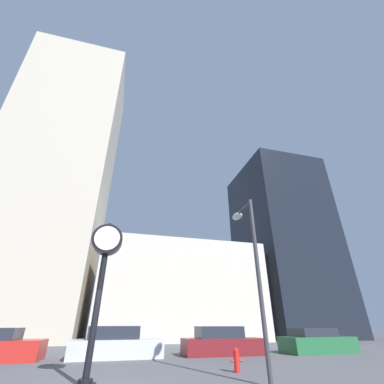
{
  "coord_description": "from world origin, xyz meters",
  "views": [
    {
      "loc": [
        0.62,
        -7.7,
        1.53
      ],
      "look_at": [
        5.57,
        10.8,
        11.45
      ],
      "focal_mm": 24.0,
      "sensor_mm": 36.0,
      "label": 1
    }
  ],
  "objects_px": {
    "car_maroon": "(222,343)",
    "car_green": "(317,342)",
    "street_lamp_right": "(250,251)",
    "fire_hydrant_near": "(237,360)",
    "car_silver": "(116,344)",
    "street_clock": "(104,262)"
  },
  "relations": [
    {
      "from": "car_maroon",
      "to": "car_green",
      "type": "height_order",
      "value": "car_maroon"
    },
    {
      "from": "street_lamp_right",
      "to": "fire_hydrant_near",
      "type": "bearing_deg",
      "value": 88.03
    },
    {
      "from": "car_silver",
      "to": "street_lamp_right",
      "type": "bearing_deg",
      "value": -62.94
    },
    {
      "from": "fire_hydrant_near",
      "to": "street_lamp_right",
      "type": "height_order",
      "value": "street_lamp_right"
    },
    {
      "from": "car_green",
      "to": "street_lamp_right",
      "type": "relative_size",
      "value": 0.79
    },
    {
      "from": "street_lamp_right",
      "to": "car_maroon",
      "type": "bearing_deg",
      "value": 77.73
    },
    {
      "from": "car_silver",
      "to": "street_lamp_right",
      "type": "relative_size",
      "value": 0.82
    },
    {
      "from": "street_clock",
      "to": "car_maroon",
      "type": "bearing_deg",
      "value": 45.88
    },
    {
      "from": "car_silver",
      "to": "fire_hydrant_near",
      "type": "height_order",
      "value": "car_silver"
    },
    {
      "from": "car_maroon",
      "to": "street_lamp_right",
      "type": "distance_m",
      "value": 8.4
    },
    {
      "from": "car_maroon",
      "to": "car_green",
      "type": "bearing_deg",
      "value": -3.77
    },
    {
      "from": "car_green",
      "to": "fire_hydrant_near",
      "type": "bearing_deg",
      "value": -148.22
    },
    {
      "from": "street_clock",
      "to": "car_silver",
      "type": "xyz_separation_m",
      "value": [
        0.77,
        6.87,
        -2.75
      ]
    },
    {
      "from": "car_green",
      "to": "fire_hydrant_near",
      "type": "xyz_separation_m",
      "value": [
        -7.55,
        -5.13,
        -0.19
      ]
    },
    {
      "from": "car_green",
      "to": "street_lamp_right",
      "type": "bearing_deg",
      "value": -139.15
    },
    {
      "from": "car_green",
      "to": "street_lamp_right",
      "type": "distance_m",
      "value": 10.97
    },
    {
      "from": "car_silver",
      "to": "car_maroon",
      "type": "relative_size",
      "value": 1.01
    },
    {
      "from": "car_maroon",
      "to": "fire_hydrant_near",
      "type": "distance_m",
      "value": 5.75
    },
    {
      "from": "car_silver",
      "to": "car_green",
      "type": "height_order",
      "value": "car_silver"
    },
    {
      "from": "street_clock",
      "to": "car_green",
      "type": "distance_m",
      "value": 14.42
    },
    {
      "from": "street_clock",
      "to": "street_lamp_right",
      "type": "height_order",
      "value": "street_lamp_right"
    },
    {
      "from": "fire_hydrant_near",
      "to": "street_lamp_right",
      "type": "bearing_deg",
      "value": -91.97
    }
  ]
}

